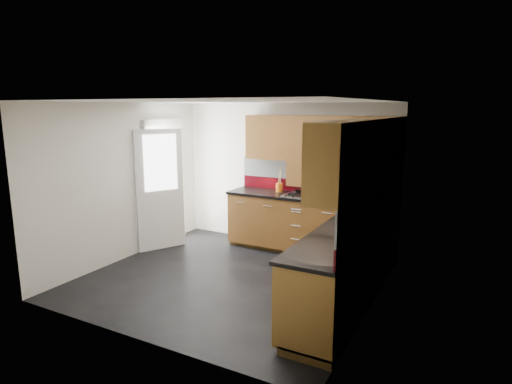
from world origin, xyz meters
The scene contains 14 objects.
room centered at (0.00, 0.00, 1.50)m, with size 4.00×3.80×2.64m.
base_cabinets centered at (1.07, 0.72, 0.44)m, with size 2.70×3.20×0.95m.
countertop centered at (1.05, 0.70, 0.92)m, with size 2.72×3.22×0.04m.
backsplash centered at (1.28, 0.93, 1.21)m, with size 2.70×3.20×0.54m.
upper_cabinets centered at (1.23, 0.78, 1.84)m, with size 2.50×3.20×0.72m.
extractor_hood centered at (0.45, 1.64, 1.28)m, with size 0.60×0.33×0.40m, color #582C13.
glass_cabinet centered at (1.71, 1.07, 1.87)m, with size 0.32×0.80×0.66m.
back_door centered at (-1.78, 0.75, 1.03)m, with size 0.42×1.19×2.04m.
gas_hob centered at (0.45, 1.47, 0.95)m, with size 0.58×0.51×0.05m.
utensil_pot centered at (-0.03, 1.61, 1.03)m, with size 0.11×0.11×0.41m.
toaster centered at (1.48, 1.55, 1.03)m, with size 0.30×0.25×0.19m.
food_processor centered at (1.67, 0.84, 1.09)m, with size 0.19×0.19×0.32m.
paper_towel centered at (1.67, 0.70, 1.07)m, with size 0.12×0.12×0.25m, color white.
orange_cloth centered at (1.57, 1.02, 0.95)m, with size 0.15×0.13×0.02m, color #F34A1B.
Camera 1 is at (2.92, -4.75, 2.33)m, focal length 30.00 mm.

